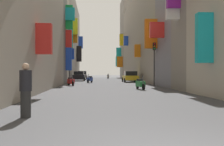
# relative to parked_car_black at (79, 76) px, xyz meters

# --- Properties ---
(ground_plane) EXTENTS (140.00, 140.00, 0.00)m
(ground_plane) POSITION_rel_parked_car_black_xyz_m (3.81, -7.04, -0.78)
(ground_plane) COLOR #424244
(building_left_mid_a) EXTENTS (7.16, 3.86, 15.37)m
(building_left_mid_a) POSITION_rel_parked_car_black_xyz_m (-4.14, -8.62, 6.89)
(building_left_mid_a) COLOR slate
(building_left_mid_a) RESTS_ON ground
(building_left_mid_b) EXTENTS (7.28, 3.82, 17.02)m
(building_left_mid_b) POSITION_rel_parked_car_black_xyz_m (-4.15, -4.79, 7.72)
(building_left_mid_b) COLOR #B2A899
(building_left_mid_b) RESTS_ON ground
(building_left_far) EXTENTS (7.02, 25.17, 15.12)m
(building_left_far) POSITION_rel_parked_car_black_xyz_m (-4.18, 10.38, 6.78)
(building_left_far) COLOR gray
(building_left_far) RESTS_ON ground
(building_right_mid_c) EXTENTS (6.82, 28.80, 13.68)m
(building_right_mid_c) POSITION_rel_parked_car_black_xyz_m (11.81, 0.41, 6.06)
(building_right_mid_c) COLOR #9E9384
(building_right_mid_c) RESTS_ON ground
(building_right_far) EXTENTS (7.34, 8.14, 18.17)m
(building_right_far) POSITION_rel_parked_car_black_xyz_m (11.80, 18.89, 8.29)
(building_right_far) COLOR gray
(building_right_far) RESTS_ON ground
(parked_car_black) EXTENTS (1.90, 4.00, 1.48)m
(parked_car_black) POSITION_rel_parked_car_black_xyz_m (0.00, 0.00, 0.00)
(parked_car_black) COLOR black
(parked_car_black) RESTS_ON ground
(parked_car_grey) EXTENTS (1.93, 4.35, 1.56)m
(parked_car_grey) POSITION_rel_parked_car_black_xyz_m (0.13, 8.70, 0.03)
(parked_car_grey) COLOR slate
(parked_car_grey) RESTS_ON ground
(parked_car_yellow) EXTENTS (1.99, 4.06, 1.50)m
(parked_car_yellow) POSITION_rel_parked_car_black_xyz_m (7.36, -5.52, 0.00)
(parked_car_yellow) COLOR gold
(parked_car_yellow) RESTS_ON ground
(scooter_green) EXTENTS (0.61, 1.98, 1.13)m
(scooter_green) POSITION_rel_parked_car_black_xyz_m (6.09, -20.29, -0.31)
(scooter_green) COLOR #287F3D
(scooter_green) RESTS_ON ground
(scooter_blue) EXTENTS (0.78, 1.91, 1.13)m
(scooter_blue) POSITION_rel_parked_car_black_xyz_m (1.83, -7.48, -0.31)
(scooter_blue) COLOR #2D4CAD
(scooter_blue) RESTS_ON ground
(scooter_red) EXTENTS (0.85, 1.84, 1.13)m
(scooter_red) POSITION_rel_parked_car_black_xyz_m (-0.03, -14.14, -0.31)
(scooter_red) COLOR red
(scooter_red) RESTS_ON ground
(scooter_white) EXTENTS (0.44, 1.88, 1.13)m
(scooter_white) POSITION_rel_parked_car_black_xyz_m (5.24, 11.82, -0.31)
(scooter_white) COLOR silver
(scooter_white) RESTS_ON ground
(pedestrian_crossing) EXTENTS (0.50, 0.50, 1.61)m
(pedestrian_crossing) POSITION_rel_parked_car_black_xyz_m (7.71, 4.05, 0.02)
(pedestrian_crossing) COLOR #272727
(pedestrian_crossing) RESTS_ON ground
(pedestrian_near_left) EXTENTS (0.42, 0.42, 1.72)m
(pedestrian_near_left) POSITION_rel_parked_car_black_xyz_m (0.20, -32.60, 0.08)
(pedestrian_near_left) COLOR #272727
(pedestrian_near_left) RESTS_ON ground
(traffic_light_near_corner) EXTENTS (0.26, 0.34, 4.38)m
(traffic_light_near_corner) POSITION_rel_parked_car_black_xyz_m (8.44, -15.17, 2.20)
(traffic_light_near_corner) COLOR #2D2D2D
(traffic_light_near_corner) RESTS_ON ground
(traffic_light_far_corner) EXTENTS (0.26, 0.34, 4.30)m
(traffic_light_far_corner) POSITION_rel_parked_car_black_xyz_m (-0.82, -7.54, 2.15)
(traffic_light_far_corner) COLOR #2D2D2D
(traffic_light_far_corner) RESTS_ON ground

